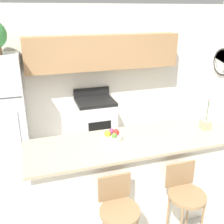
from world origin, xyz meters
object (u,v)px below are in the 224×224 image
stove_range (96,123)px  bar_stool_left (118,210)px  bar_stool_right (185,195)px  refrigerator (4,111)px  orchid_vase (206,119)px  fruit_bowl (112,136)px

stove_range → bar_stool_left: size_ratio=1.11×
bar_stool_right → refrigerator: bearing=127.7°
refrigerator → orchid_vase: size_ratio=4.05×
bar_stool_left → bar_stool_right: bearing=0.0°
refrigerator → stove_range: refrigerator is taller
stove_range → fruit_bowl: fruit_bowl is taller
bar_stool_left → refrigerator: bearing=115.1°
bar_stool_left → orchid_vase: orchid_vase is taller
refrigerator → orchid_vase: (2.48, -1.85, 0.29)m
bar_stool_right → fruit_bowl: 1.00m
bar_stool_right → stove_range: bearing=97.3°
bar_stool_left → bar_stool_right: size_ratio=1.00×
bar_stool_right → fruit_bowl: bearing=131.4°
refrigerator → stove_range: bearing=3.0°
refrigerator → bar_stool_left: refrigerator is taller
bar_stool_right → bar_stool_left: bearing=180.0°
orchid_vase → bar_stool_left: bearing=-156.7°
orchid_vase → fruit_bowl: size_ratio=1.90×
orchid_vase → refrigerator: bearing=143.2°
bar_stool_left → orchid_vase: bearing=23.3°
stove_range → fruit_bowl: (-0.27, -1.84, 0.64)m
bar_stool_right → orchid_vase: size_ratio=2.14×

